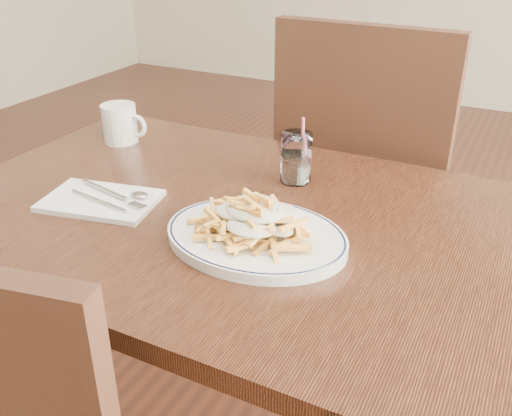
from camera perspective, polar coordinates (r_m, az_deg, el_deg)
The scene contains 8 objects.
table at distance 1.19m, azimuth -2.70°, elevation -3.51°, with size 1.20×0.80×0.75m.
chair_far at distance 1.71m, azimuth 11.08°, elevation 3.10°, with size 0.50×0.50×1.04m.
fries_plate at distance 1.03m, azimuth 0.00°, elevation -2.87°, with size 0.41×0.38×0.02m.
loaded_fries at distance 1.01m, azimuth 0.00°, elevation -0.72°, with size 0.21×0.17×0.06m.
napkin at distance 1.21m, azimuth -15.27°, elevation 0.70°, with size 0.23×0.15×0.01m, color silver.
cutlery at distance 1.21m, azimuth -15.15°, elevation 1.20°, with size 0.20×0.09×0.01m.
water_glass at distance 1.26m, azimuth 4.02°, elevation 4.76°, with size 0.07×0.07×0.15m.
coffee_mug at distance 1.52m, azimuth -13.40°, elevation 8.22°, with size 0.13×0.09×0.10m.
Camera 1 is at (0.51, -0.88, 1.28)m, focal length 40.00 mm.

